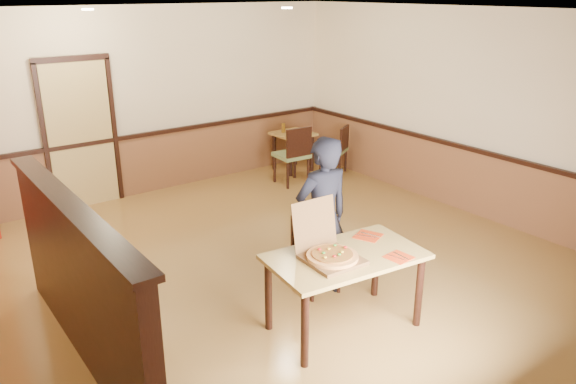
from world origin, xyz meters
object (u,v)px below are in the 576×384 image
Objects in this scene: side_chair_right at (337,148)px; diner at (322,219)px; side_chair_left at (294,153)px; side_table at (293,142)px; diner_chair at (314,249)px; condiment at (283,128)px; pizza_box at (329,253)px; main_table at (345,265)px.

diner reaches higher than side_chair_right.
side_chair_left reaches higher than side_table.
condiment is at bearing 62.74° from diner_chair.
condiment reaches higher than side_table.
pizza_box is at bearing -115.64° from diner_chair.
main_table is 4.68m from side_chair_right.
side_chair_left is 1.44× the size of side_table.
side_table is 0.40× the size of diner.
diner_chair is 5.20× the size of condiment.
main_table is 0.80m from diner_chair.
main_table reaches higher than side_table.
side_chair_right is 0.77m from side_table.
diner reaches higher than diner_chair.
side_chair_left is 1.70× the size of pizza_box.
side_chair_right is 4.10m from diner.
diner reaches higher than pizza_box.
side_chair_left is at bearing 60.92° from diner_chair.
side_chair_left is at bearing -29.26° from side_chair_right.
main_table is 4.88m from side_table.
pizza_box reaches higher than side_table.
main_table is 9.41× the size of condiment.
side_table is (2.56, 4.16, -0.14)m from main_table.
main_table is 0.67m from diner.
diner_chair is at bearing -124.16° from side_table.
condiment reaches higher than diner_chair.
pizza_box reaches higher than side_chair_right.
side_chair_right reaches higher than condiment.
side_table is 1.18× the size of pizza_box.
pizza_box is (-0.42, -0.72, 0.37)m from diner_chair.
diner_chair is 0.49× the size of diner.
diner_chair is 1.45× the size of pizza_box.
diner is (-2.81, -2.95, 0.39)m from side_chair_right.
side_chair_left is 3.50m from diner.
diner_chair is 0.91m from pizza_box.
pizza_box reaches higher than diner_chair.
diner_chair reaches higher than side_table.
side_table is at bearing 60.46° from diner_chair.
diner_chair is 3.97m from side_chair_right.
side_table is 4.97m from pizza_box.
side_chair_right is at bearing -175.22° from side_chair_left.
pizza_box is (-2.74, -4.14, 0.31)m from side_table.
condiment reaches higher than main_table.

